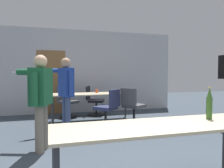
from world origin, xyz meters
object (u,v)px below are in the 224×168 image
Objects in this scene: person_left_plaid at (40,94)px; office_chair_side_rolled at (108,109)px; office_chair_near_pushed at (94,102)px; beer_bottle at (209,104)px; person_right_polo at (65,87)px; office_chair_far_left at (132,108)px; drink_cup at (97,91)px; office_chair_far_right at (67,103)px.

office_chair_side_rolled is at bearing -30.42° from person_left_plaid.
beer_bottle reaches higher than office_chair_near_pushed.
person_right_polo is at bearing -6.35° from person_left_plaid.
person_right_polo reaches higher than beer_bottle.
office_chair_near_pushed is 0.97× the size of office_chair_far_left.
office_chair_far_left is 2.52× the size of beer_bottle.
office_chair_side_rolled is 3.10m from beer_bottle.
person_right_polo is at bearing -128.99° from drink_cup.
person_left_plaid reaches higher than office_chair_far_left.
person_right_polo is 1.78× the size of office_chair_far_right.
office_chair_side_rolled reaches higher than drink_cup.
beer_bottle reaches higher than drink_cup.
office_chair_far_right is (0.17, 1.76, -0.57)m from person_right_polo.
drink_cup is (0.79, -0.58, 0.38)m from office_chair_far_right.
office_chair_far_left is 1.25m from drink_cup.
office_chair_far_right is at bearing 143.71° from drink_cup.
office_chair_near_pushed is 9.09× the size of drink_cup.
beer_bottle is at bearing -83.23° from drink_cup.
office_chair_near_pushed is 4.66m from beer_bottle.
office_chair_side_rolled is 0.99m from drink_cup.
office_chair_side_rolled is at bearing -130.89° from office_chair_far_left.
office_chair_side_rolled is at bearing 22.19° from office_chair_near_pushed.
person_right_polo is 1.80× the size of office_chair_near_pushed.
person_right_polo is at bearing 152.29° from office_chair_side_rolled.
person_right_polo is 2.20m from office_chair_near_pushed.
office_chair_far_left is (0.61, -0.06, 0.02)m from office_chair_side_rolled.
drink_cup is at bearing -14.31° from person_left_plaid.
office_chair_far_left reaches higher than office_chair_side_rolled.
office_chair_far_left reaches higher than office_chair_near_pushed.
office_chair_far_left is at bearing -102.45° from person_right_polo.
drink_cup is at bearing -179.20° from office_chair_far_left.
office_chair_side_rolled is (1.05, 0.28, -0.58)m from person_right_polo.
beer_bottle is (1.43, -2.76, -0.07)m from person_right_polo.
beer_bottle is at bearing 72.36° from office_chair_far_right.
office_chair_far_right is at bearing -62.40° from office_chair_near_pushed.
office_chair_far_right is at bearing -171.12° from office_chair_far_left.
beer_bottle is (0.38, -3.03, 0.51)m from office_chair_side_rolled.
person_left_plaid is at bearing -6.20° from office_chair_near_pushed.
office_chair_far_right is 2.15m from office_chair_far_left.
person_left_plaid is 1.75× the size of office_chair_side_rolled.
person_left_plaid is 2.95m from office_chair_far_right.
person_left_plaid reaches higher than beer_bottle.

